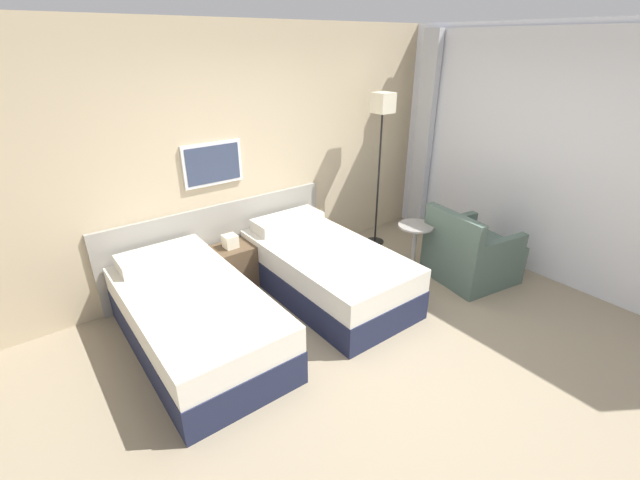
{
  "coord_description": "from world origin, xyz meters",
  "views": [
    {
      "loc": [
        -2.24,
        -2.01,
        2.5
      ],
      "look_at": [
        0.1,
        1.06,
        0.7
      ],
      "focal_mm": 24.0,
      "sensor_mm": 36.0,
      "label": 1
    }
  ],
  "objects_px": {
    "nightstand": "(233,266)",
    "bed_near_door": "(195,318)",
    "bed_near_window": "(325,270)",
    "armchair": "(470,256)",
    "floor_lamp": "(382,121)",
    "side_table": "(415,241)"
  },
  "relations": [
    {
      "from": "nightstand",
      "to": "bed_near_door",
      "type": "bearing_deg",
      "value": -135.01
    },
    {
      "from": "bed_near_window",
      "to": "armchair",
      "type": "distance_m",
      "value": 1.69
    },
    {
      "from": "armchair",
      "to": "floor_lamp",
      "type": "bearing_deg",
      "value": 16.96
    },
    {
      "from": "bed_near_door",
      "to": "nightstand",
      "type": "distance_m",
      "value": 1.03
    },
    {
      "from": "bed_near_door",
      "to": "bed_near_window",
      "type": "distance_m",
      "value": 1.45
    },
    {
      "from": "side_table",
      "to": "armchair",
      "type": "relative_size",
      "value": 0.66
    },
    {
      "from": "bed_near_door",
      "to": "floor_lamp",
      "type": "distance_m",
      "value": 3.15
    },
    {
      "from": "bed_near_door",
      "to": "bed_near_window",
      "type": "xyz_separation_m",
      "value": [
        1.45,
        0.0,
        0.0
      ]
    },
    {
      "from": "nightstand",
      "to": "side_table",
      "type": "bearing_deg",
      "value": -29.18
    },
    {
      "from": "bed_near_window",
      "to": "nightstand",
      "type": "distance_m",
      "value": 1.03
    },
    {
      "from": "bed_near_door",
      "to": "side_table",
      "type": "bearing_deg",
      "value": -6.32
    },
    {
      "from": "floor_lamp",
      "to": "side_table",
      "type": "relative_size",
      "value": 3.15
    },
    {
      "from": "floor_lamp",
      "to": "nightstand",
      "type": "bearing_deg",
      "value": 176.71
    },
    {
      "from": "bed_near_door",
      "to": "floor_lamp",
      "type": "height_order",
      "value": "floor_lamp"
    },
    {
      "from": "side_table",
      "to": "bed_near_door",
      "type": "bearing_deg",
      "value": 173.68
    },
    {
      "from": "bed_near_door",
      "to": "side_table",
      "type": "relative_size",
      "value": 3.11
    },
    {
      "from": "floor_lamp",
      "to": "armchair",
      "type": "xyz_separation_m",
      "value": [
        0.18,
        -1.35,
        -1.34
      ]
    },
    {
      "from": "floor_lamp",
      "to": "side_table",
      "type": "xyz_separation_m",
      "value": [
        -0.26,
        -0.89,
        -1.2
      ]
    },
    {
      "from": "side_table",
      "to": "bed_near_window",
      "type": "bearing_deg",
      "value": 165.41
    },
    {
      "from": "nightstand",
      "to": "armchair",
      "type": "xyz_separation_m",
      "value": [
        2.24,
        -1.46,
        0.03
      ]
    },
    {
      "from": "bed_near_window",
      "to": "armchair",
      "type": "bearing_deg",
      "value": -25.99
    },
    {
      "from": "floor_lamp",
      "to": "side_table",
      "type": "distance_m",
      "value": 1.51
    }
  ]
}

